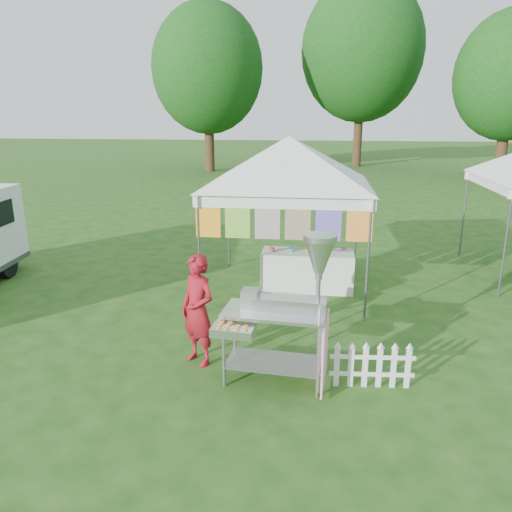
# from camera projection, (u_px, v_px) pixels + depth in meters

# --- Properties ---
(ground) EXTENTS (120.00, 120.00, 0.00)m
(ground) POSITION_uv_depth(u_px,v_px,m) (269.00, 377.00, 6.69)
(ground) COLOR #1B4714
(ground) RESTS_ON ground
(canopy_main) EXTENTS (4.24, 4.24, 3.45)m
(canopy_main) POSITION_uv_depth(u_px,v_px,m) (289.00, 136.00, 9.19)
(canopy_main) COLOR #59595E
(canopy_main) RESTS_ON ground
(tree_left) EXTENTS (6.40, 6.40, 9.53)m
(tree_left) POSITION_uv_depth(u_px,v_px,m) (208.00, 69.00, 28.68)
(tree_left) COLOR #351F13
(tree_left) RESTS_ON ground
(tree_mid) EXTENTS (7.60, 7.60, 11.52)m
(tree_mid) POSITION_uv_depth(u_px,v_px,m) (362.00, 51.00, 31.05)
(tree_mid) COLOR #351F13
(tree_mid) RESTS_ON ground
(tree_right) EXTENTS (5.60, 5.60, 8.42)m
(tree_right) POSITION_uv_depth(u_px,v_px,m) (511.00, 76.00, 25.04)
(tree_right) COLOR #351F13
(tree_right) RESTS_ON ground
(donut_cart) EXTENTS (1.50, 0.93, 2.00)m
(donut_cart) POSITION_uv_depth(u_px,v_px,m) (291.00, 299.00, 6.21)
(donut_cart) COLOR gray
(donut_cart) RESTS_ON ground
(vendor) EXTENTS (0.69, 0.64, 1.58)m
(vendor) POSITION_uv_depth(u_px,v_px,m) (198.00, 310.00, 6.87)
(vendor) COLOR maroon
(vendor) RESTS_ON ground
(picket_fence) EXTENTS (1.08, 0.11, 0.56)m
(picket_fence) POSITION_uv_depth(u_px,v_px,m) (372.00, 367.00, 6.36)
(picket_fence) COLOR white
(picket_fence) RESTS_ON ground
(display_table) EXTENTS (1.80, 0.70, 0.77)m
(display_table) POSITION_uv_depth(u_px,v_px,m) (307.00, 270.00, 9.92)
(display_table) COLOR white
(display_table) RESTS_ON ground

